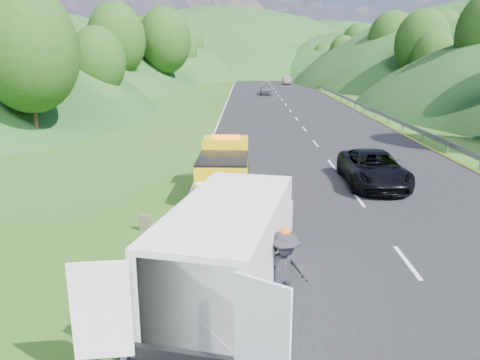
{
  "coord_description": "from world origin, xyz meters",
  "views": [
    {
      "loc": [
        -1.55,
        -14.14,
        5.7
      ],
      "look_at": [
        -1.76,
        2.09,
        1.3
      ],
      "focal_mm": 35.0,
      "sensor_mm": 36.0,
      "label": 1
    }
  ],
  "objects_px": {
    "worker": "(283,312)",
    "white_van": "(230,245)",
    "suitcase": "(145,223)",
    "passing_suv": "(372,185)",
    "child": "(232,245)",
    "spare_tire": "(235,335)",
    "tow_truck": "(225,166)",
    "woman": "(200,224)"
  },
  "relations": [
    {
      "from": "woman",
      "to": "spare_tire",
      "type": "relative_size",
      "value": 2.13
    },
    {
      "from": "woman",
      "to": "suitcase",
      "type": "bearing_deg",
      "value": 86.92
    },
    {
      "from": "suitcase",
      "to": "worker",
      "type": "bearing_deg",
      "value": -50.21
    },
    {
      "from": "child",
      "to": "suitcase",
      "type": "height_order",
      "value": "suitcase"
    },
    {
      "from": "suitcase",
      "to": "spare_tire",
      "type": "relative_size",
      "value": 0.74
    },
    {
      "from": "white_van",
      "to": "worker",
      "type": "distance_m",
      "value": 1.93
    },
    {
      "from": "worker",
      "to": "spare_tire",
      "type": "bearing_deg",
      "value": -168.52
    },
    {
      "from": "worker",
      "to": "suitcase",
      "type": "relative_size",
      "value": 3.69
    },
    {
      "from": "child",
      "to": "spare_tire",
      "type": "height_order",
      "value": "child"
    },
    {
      "from": "child",
      "to": "passing_suv",
      "type": "height_order",
      "value": "passing_suv"
    },
    {
      "from": "woman",
      "to": "child",
      "type": "height_order",
      "value": "woman"
    },
    {
      "from": "woman",
      "to": "worker",
      "type": "relative_size",
      "value": 0.78
    },
    {
      "from": "suitcase",
      "to": "child",
      "type": "bearing_deg",
      "value": -22.57
    },
    {
      "from": "tow_truck",
      "to": "woman",
      "type": "distance_m",
      "value": 4.19
    },
    {
      "from": "white_van",
      "to": "suitcase",
      "type": "distance_m",
      "value": 5.47
    },
    {
      "from": "white_van",
      "to": "passing_suv",
      "type": "bearing_deg",
      "value": 71.75
    },
    {
      "from": "worker",
      "to": "white_van",
      "type": "bearing_deg",
      "value": 125.11
    },
    {
      "from": "tow_truck",
      "to": "passing_suv",
      "type": "xyz_separation_m",
      "value": [
        6.58,
        1.13,
        -1.11
      ]
    },
    {
      "from": "white_van",
      "to": "woman",
      "type": "bearing_deg",
      "value": 115.86
    },
    {
      "from": "worker",
      "to": "spare_tire",
      "type": "relative_size",
      "value": 2.75
    },
    {
      "from": "white_van",
      "to": "suitcase",
      "type": "relative_size",
      "value": 13.89
    },
    {
      "from": "white_van",
      "to": "suitcase",
      "type": "bearing_deg",
      "value": 136.22
    },
    {
      "from": "tow_truck",
      "to": "passing_suv",
      "type": "height_order",
      "value": "tow_truck"
    },
    {
      "from": "tow_truck",
      "to": "woman",
      "type": "xyz_separation_m",
      "value": [
        -0.68,
        -3.98,
        -1.11
      ]
    },
    {
      "from": "worker",
      "to": "suitcase",
      "type": "bearing_deg",
      "value": 100.54
    },
    {
      "from": "suitcase",
      "to": "spare_tire",
      "type": "bearing_deg",
      "value": -62.33
    },
    {
      "from": "suitcase",
      "to": "white_van",
      "type": "bearing_deg",
      "value": -56.26
    },
    {
      "from": "tow_truck",
      "to": "woman",
      "type": "height_order",
      "value": "tow_truck"
    },
    {
      "from": "woman",
      "to": "spare_tire",
      "type": "xyz_separation_m",
      "value": [
        1.36,
        -6.58,
        0.0
      ]
    },
    {
      "from": "woman",
      "to": "suitcase",
      "type": "xyz_separation_m",
      "value": [
        -1.77,
        -0.62,
        0.26
      ]
    },
    {
      "from": "tow_truck",
      "to": "white_van",
      "type": "relative_size",
      "value": 0.73
    },
    {
      "from": "worker",
      "to": "suitcase",
      "type": "xyz_separation_m",
      "value": [
        -4.2,
        5.04,
        0.26
      ]
    },
    {
      "from": "worker",
      "to": "passing_suv",
      "type": "distance_m",
      "value": 11.8
    },
    {
      "from": "white_van",
      "to": "suitcase",
      "type": "height_order",
      "value": "white_van"
    },
    {
      "from": "woman",
      "to": "worker",
      "type": "distance_m",
      "value": 6.16
    },
    {
      "from": "white_van",
      "to": "suitcase",
      "type": "xyz_separation_m",
      "value": [
        -2.98,
        4.46,
        -1.12
      ]
    },
    {
      "from": "woman",
      "to": "passing_suv",
      "type": "distance_m",
      "value": 8.88
    },
    {
      "from": "spare_tire",
      "to": "passing_suv",
      "type": "xyz_separation_m",
      "value": [
        5.9,
        11.69,
        0.0
      ]
    },
    {
      "from": "passing_suv",
      "to": "child",
      "type": "bearing_deg",
      "value": -130.36
    },
    {
      "from": "tow_truck",
      "to": "white_van",
      "type": "xyz_separation_m",
      "value": [
        0.53,
        -9.05,
        0.27
      ]
    },
    {
      "from": "tow_truck",
      "to": "suitcase",
      "type": "height_order",
      "value": "tow_truck"
    },
    {
      "from": "white_van",
      "to": "spare_tire",
      "type": "relative_size",
      "value": 10.33
    }
  ]
}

